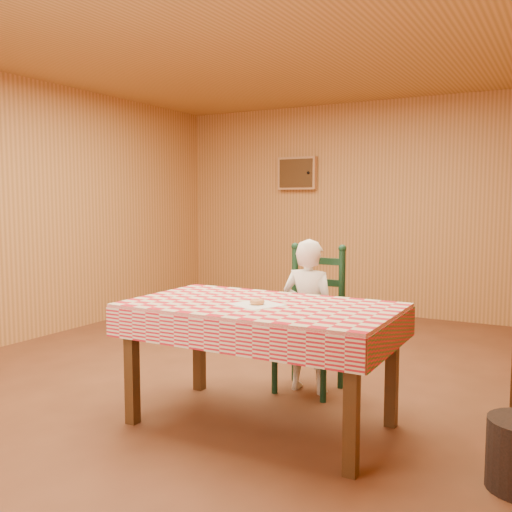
{
  "coord_description": "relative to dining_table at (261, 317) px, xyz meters",
  "views": [
    {
      "loc": [
        2.23,
        -3.84,
        1.4
      ],
      "look_at": [
        0.0,
        0.2,
        0.95
      ],
      "focal_mm": 40.0,
      "sensor_mm": 36.0,
      "label": 1
    }
  ],
  "objects": [
    {
      "name": "ground",
      "position": [
        -0.59,
        0.8,
        -0.69
      ],
      "size": [
        6.0,
        6.0,
        0.0
      ],
      "primitive_type": "plane",
      "color": "brown",
      "rests_on": "ground"
    },
    {
      "name": "cabin_walls",
      "position": [
        -0.59,
        1.33,
        1.14
      ],
      "size": [
        5.1,
        6.05,
        2.65
      ],
      "color": "#BC8044",
      "rests_on": "ground"
    },
    {
      "name": "dining_table",
      "position": [
        0.0,
        0.0,
        0.0
      ],
      "size": [
        1.66,
        0.96,
        0.77
      ],
      "color": "#462A12",
      "rests_on": "ground"
    },
    {
      "name": "ladder_chair",
      "position": [
        0.0,
        0.79,
        -0.18
      ],
      "size": [
        0.44,
        0.4,
        1.08
      ],
      "color": "black",
      "rests_on": "ground"
    },
    {
      "name": "seated_child",
      "position": [
        0.0,
        0.73,
        -0.13
      ],
      "size": [
        0.41,
        0.27,
        1.12
      ],
      "primitive_type": "imported",
      "rotation": [
        0.0,
        0.0,
        3.14
      ],
      "color": "white",
      "rests_on": "ground"
    },
    {
      "name": "napkin",
      "position": [
        0.0,
        -0.05,
        0.08
      ],
      "size": [
        0.34,
        0.34,
        0.0
      ],
      "primitive_type": "cube",
      "rotation": [
        0.0,
        0.0,
        -0.42
      ],
      "color": "white",
      "rests_on": "dining_table"
    },
    {
      "name": "donut",
      "position": [
        0.0,
        -0.05,
        0.1
      ],
      "size": [
        0.12,
        0.12,
        0.03
      ],
      "primitive_type": "torus",
      "rotation": [
        0.0,
        0.0,
        0.35
      ],
      "color": "#D88E4D",
      "rests_on": "napkin"
    }
  ]
}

